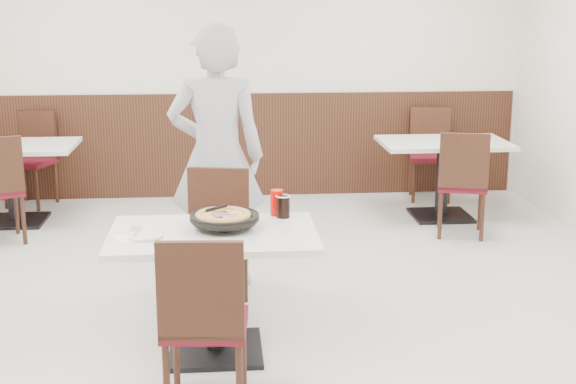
{
  "coord_description": "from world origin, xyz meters",
  "views": [
    {
      "loc": [
        -0.21,
        -4.94,
        2.06
      ],
      "look_at": [
        0.19,
        -0.3,
        0.94
      ],
      "focal_mm": 50.0,
      "sensor_mm": 36.0,
      "label": 1
    }
  ],
  "objects": [
    {
      "name": "bg_table_left",
      "position": [
        -2.16,
        2.58,
        0.38
      ],
      "size": [
        1.24,
        0.87,
        0.75
      ],
      "primitive_type": null,
      "rotation": [
        0.0,
        0.0,
        -0.06
      ],
      "color": "silver",
      "rests_on": "floor"
    },
    {
      "name": "pizza_server",
      "position": [
        -0.21,
        -0.41,
        0.84
      ],
      "size": [
        0.11,
        0.12,
        0.0
      ],
      "primitive_type": "cube",
      "rotation": [
        0.0,
        0.0,
        0.27
      ],
      "color": "white",
      "rests_on": "pizza"
    },
    {
      "name": "wall_front",
      "position": [
        0.0,
        -3.5,
        1.4
      ],
      "size": [
        6.0,
        0.04,
        2.8
      ],
      "primitive_type": "cube",
      "color": "silver",
      "rests_on": "floor"
    },
    {
      "name": "fork",
      "position": [
        -0.69,
        -0.49,
        0.77
      ],
      "size": [
        0.04,
        0.17,
        0.0
      ],
      "primitive_type": "cube",
      "rotation": [
        0.0,
        0.0,
        -0.11
      ],
      "color": "white",
      "rests_on": "side_plate"
    },
    {
      "name": "chair_far",
      "position": [
        -0.27,
        0.2,
        0.47
      ],
      "size": [
        0.5,
        0.5,
        0.95
      ],
      "primitive_type": null,
      "rotation": [
        0.0,
        0.0,
        2.93
      ],
      "color": "black",
      "rests_on": "floor"
    },
    {
      "name": "cola_glass",
      "position": [
        0.17,
        -0.18,
        0.81
      ],
      "size": [
        0.09,
        0.09,
        0.13
      ],
      "primitive_type": "cylinder",
      "rotation": [
        0.0,
        0.0,
        0.1
      ],
      "color": "black",
      "rests_on": "main_table"
    },
    {
      "name": "side_plate",
      "position": [
        -0.64,
        -0.54,
        0.76
      ],
      "size": [
        0.21,
        0.21,
        0.01
      ],
      "primitive_type": "cylinder",
      "rotation": [
        0.0,
        0.0,
        0.1
      ],
      "color": "silver",
      "rests_on": "napkin"
    },
    {
      "name": "bg_chair_left_far",
      "position": [
        -2.14,
        3.22,
        0.47
      ],
      "size": [
        0.54,
        0.54,
        0.95
      ],
      "primitive_type": null,
      "rotation": [
        0.0,
        0.0,
        2.8
      ],
      "color": "black",
      "rests_on": "floor"
    },
    {
      "name": "red_cup",
      "position": [
        0.14,
        -0.12,
        0.83
      ],
      "size": [
        0.09,
        0.09,
        0.16
      ],
      "primitive_type": "cylinder",
      "rotation": [
        0.0,
        0.0,
        0.1
      ],
      "color": "#CA0700",
      "rests_on": "main_table"
    },
    {
      "name": "bg_chair_right_near",
      "position": [
        1.92,
        1.83,
        0.47
      ],
      "size": [
        0.51,
        0.51,
        0.95
      ],
      "primitive_type": null,
      "rotation": [
        0.0,
        0.0,
        -0.26
      ],
      "color": "black",
      "rests_on": "floor"
    },
    {
      "name": "wainscot_back",
      "position": [
        0.0,
        3.48,
        0.55
      ],
      "size": [
        5.9,
        0.03,
        1.1
      ],
      "primitive_type": "cube",
      "color": "black",
      "rests_on": "floor"
    },
    {
      "name": "wall_back",
      "position": [
        0.0,
        3.5,
        1.4
      ],
      "size": [
        6.0,
        0.04,
        2.8
      ],
      "primitive_type": "cube",
      "color": "silver",
      "rests_on": "floor"
    },
    {
      "name": "bg_table_right",
      "position": [
        1.91,
        2.43,
        0.38
      ],
      "size": [
        1.21,
        0.82,
        0.75
      ],
      "primitive_type": null,
      "rotation": [
        0.0,
        0.0,
        0.01
      ],
      "color": "silver",
      "rests_on": "floor"
    },
    {
      "name": "pizza_pan",
      "position": [
        -0.19,
        -0.41,
        0.79
      ],
      "size": [
        0.41,
        0.41,
        0.01
      ],
      "primitive_type": "cylinder",
      "rotation": [
        0.0,
        0.0,
        0.1
      ],
      "color": "black",
      "rests_on": "trivet"
    },
    {
      "name": "floor",
      "position": [
        0.0,
        0.0,
        0.0
      ],
      "size": [
        7.0,
        7.0,
        0.0
      ],
      "primitive_type": "plane",
      "color": "#B4B3AF",
      "rests_on": "ground"
    },
    {
      "name": "napkin",
      "position": [
        -0.72,
        -0.55,
        0.75
      ],
      "size": [
        0.21,
        0.21,
        0.0
      ],
      "primitive_type": "cube",
      "rotation": [
        0.0,
        0.0,
        0.24
      ],
      "color": "white",
      "rests_on": "main_table"
    },
    {
      "name": "main_table",
      "position": [
        -0.26,
        -0.46,
        0.38
      ],
      "size": [
        1.27,
        0.91,
        0.75
      ],
      "primitive_type": null,
      "rotation": [
        0.0,
        0.0,
        0.1
      ],
      "color": "silver",
      "rests_on": "floor"
    },
    {
      "name": "pizza",
      "position": [
        -0.2,
        -0.39,
        0.81
      ],
      "size": [
        0.33,
        0.33,
        0.02
      ],
      "primitive_type": "cylinder",
      "rotation": [
        0.0,
        0.0,
        0.1
      ],
      "color": "tan",
      "rests_on": "pizza_pan"
    },
    {
      "name": "bg_chair_right_far",
      "position": [
        1.98,
        3.14,
        0.47
      ],
      "size": [
        0.48,
        0.48,
        0.95
      ],
      "primitive_type": null,
      "rotation": [
        0.0,
        0.0,
        2.98
      ],
      "color": "black",
      "rests_on": "floor"
    },
    {
      "name": "chair_near",
      "position": [
        -0.3,
        -1.11,
        0.47
      ],
      "size": [
        0.45,
        0.45,
        0.95
      ],
      "primitive_type": null,
      "rotation": [
        0.0,
        0.0,
        -0.08
      ],
      "color": "black",
      "rests_on": "floor"
    },
    {
      "name": "diner_person",
      "position": [
        -0.24,
        0.76,
        0.95
      ],
      "size": [
        0.71,
        0.48,
        1.91
      ],
      "primitive_type": "imported",
      "rotation": [
        0.0,
        0.0,
        3.11
      ],
      "color": "#B6B6BC",
      "rests_on": "floor"
    },
    {
      "name": "trivet",
      "position": [
        -0.19,
        -0.42,
        0.77
      ],
      "size": [
        0.14,
        0.14,
        0.04
      ],
      "primitive_type": "cylinder",
      "rotation": [
        0.0,
        0.0,
        0.1
      ],
      "color": "black",
      "rests_on": "main_table"
    }
  ]
}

